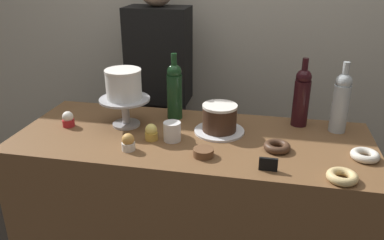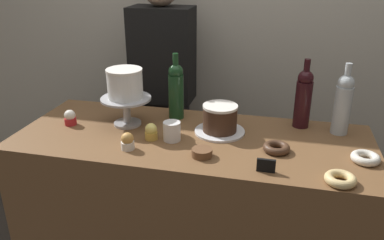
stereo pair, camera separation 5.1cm
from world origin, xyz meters
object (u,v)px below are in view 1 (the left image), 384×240
Objects in this scene: donut_sugar at (365,155)px; barista_figure at (160,101)px; cake_stand_pedestal at (125,107)px; wine_bottle_clear at (341,102)px; wine_bottle_green at (174,90)px; wine_bottle_dark_red at (302,96)px; donut_chocolate at (277,147)px; white_layer_cake at (124,84)px; cupcake_lemon at (151,132)px; cookie_stack at (203,152)px; price_sign_chalkboard at (268,164)px; donut_glazed at (342,177)px; coffee_cup_ceramic at (172,131)px; chocolate_round_cake at (220,118)px; cupcake_vanilla at (68,119)px; cupcake_caramel at (128,142)px.

donut_sugar is 1.24m from barista_figure.
wine_bottle_clear reaches higher than cake_stand_pedestal.
barista_figure reaches higher than wine_bottle_green.
wine_bottle_dark_red is 2.91× the size of donut_chocolate.
barista_figure is at bearing 89.14° from white_layer_cake.
cookie_stack is at bearing -22.85° from cupcake_lemon.
barista_figure reaches higher than price_sign_chalkboard.
wine_bottle_clear reaches higher than cookie_stack.
donut_glazed is 0.07× the size of barista_figure.
wine_bottle_green is 3.83× the size of coffee_cup_ceramic.
donut_chocolate is at bearing 21.55° from cookie_stack.
cookie_stack is 0.20m from coffee_cup_ceramic.
chocolate_round_cake is at bearing 153.10° from donut_chocolate.
donut_sugar is 0.41m from price_sign_chalkboard.
price_sign_chalkboard is (0.94, -0.23, -0.01)m from cupcake_vanilla.
wine_bottle_clear is 2.91× the size of donut_sugar.
cupcake_caramel is 0.05× the size of barista_figure.
chocolate_round_cake is 0.49× the size of wine_bottle_green.
wine_bottle_green is 0.90m from donut_sugar.
wine_bottle_green reaches higher than cupcake_vanilla.
cupcake_lemon is 0.70m from barista_figure.
chocolate_round_cake is at bearing -28.14° from wine_bottle_green.
white_layer_cake is 1.01m from donut_glazed.
cupcake_lemon reaches higher than price_sign_chalkboard.
cupcake_vanilla is at bearing 166.11° from cookie_stack.
cake_stand_pedestal is 0.22m from cupcake_lemon.
wine_bottle_clear is 0.68m from cookie_stack.
cake_stand_pedestal is 1.50× the size of chocolate_round_cake.
chocolate_round_cake is 1.86× the size of coffee_cup_ceramic.
wine_bottle_dark_red is (-0.17, 0.04, 0.00)m from wine_bottle_clear.
wine_bottle_green is at bearing 152.50° from donut_chocolate.
white_layer_cake is 0.32m from cupcake_vanilla.
cupcake_caramel is 0.62m from donut_chocolate.
price_sign_chalkboard is (-0.03, -0.18, 0.01)m from donut_chocolate.
barista_figure is (-0.25, 0.67, -0.11)m from coffee_cup_ceramic.
price_sign_chalkboard is at bearing -13.88° from cupcake_vanilla.
chocolate_round_cake is 2.12× the size of cupcake_vanilla.
cupcake_lemon is 0.66× the size of donut_chocolate.
cookie_stack is at bearing 166.12° from price_sign_chalkboard.
wine_bottle_green is at bearing 119.43° from cookie_stack.
donut_glazed and cookie_stack have the same top height.
donut_sugar is at bearing -6.96° from cake_stand_pedestal.
chocolate_round_cake is 2.12× the size of cupcake_caramel.
wine_bottle_clear is 1.00× the size of wine_bottle_dark_red.
donut_chocolate is 1.60× the size of price_sign_chalkboard.
wine_bottle_clear is (0.98, 0.13, -0.06)m from white_layer_cake.
chocolate_round_cake reaches higher than cookie_stack.
cupcake_lemon is at bearing -154.85° from wine_bottle_dark_red.
cupcake_vanilla is 0.97m from donut_chocolate.
wine_bottle_clear is 0.17m from wine_bottle_dark_red.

